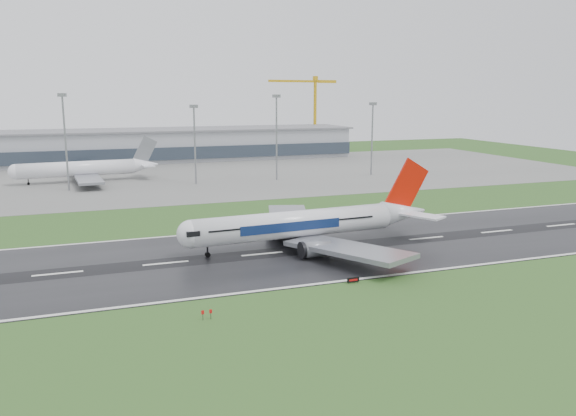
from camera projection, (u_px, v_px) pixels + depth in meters
name	position (u px, v px, depth m)	size (l,w,h in m)	color
ground	(166.00, 264.00, 113.51)	(520.00, 520.00, 0.00)	#284F1D
runway	(166.00, 263.00, 113.50)	(400.00, 45.00, 0.10)	black
apron	(123.00, 178.00, 228.96)	(400.00, 130.00, 0.08)	slate
terminal	(113.00, 147.00, 282.92)	(240.00, 36.00, 15.00)	#93969E
main_airliner	(312.00, 207.00, 125.01)	(59.58, 56.74, 17.59)	white
parked_airliner	(83.00, 160.00, 218.04)	(55.56, 51.72, 16.28)	white
tower_crane	(315.00, 114.00, 331.57)	(43.75, 2.39, 43.27)	gold
runway_sign	(353.00, 280.00, 101.74)	(2.30, 0.26, 1.04)	black
floodmast_2	(66.00, 144.00, 196.27)	(0.64, 0.64, 32.19)	gray
floodmast_3	(195.00, 147.00, 211.36)	(0.64, 0.64, 28.10)	gray
floodmast_4	(277.00, 139.00, 221.51)	(0.64, 0.64, 31.73)	gray
floodmast_5	(372.00, 141.00, 235.48)	(0.64, 0.64, 28.63)	gray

